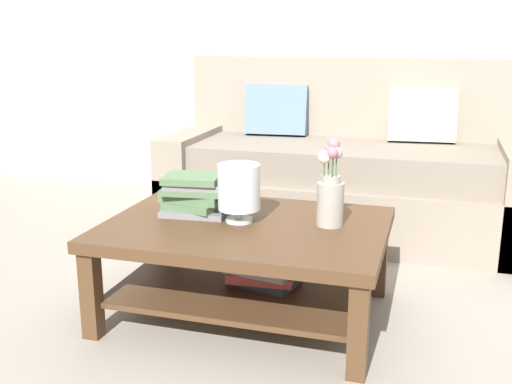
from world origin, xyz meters
TOP-DOWN VIEW (x-y plane):
  - ground_plane at (0.00, 0.00)m, footprint 10.00×10.00m
  - back_wall at (0.00, 1.65)m, footprint 6.40×0.12m
  - couch at (0.14, 0.95)m, footprint 2.17×0.90m
  - coffee_table at (-0.09, -0.40)m, footprint 1.19×0.87m
  - book_stack_main at (-0.35, -0.33)m, footprint 0.32×0.26m
  - glass_hurricane_vase at (-0.13, -0.38)m, footprint 0.18×0.18m
  - flower_pitcher at (0.26, -0.32)m, footprint 0.11×0.11m

SIDE VIEW (x-z plane):
  - ground_plane at x=0.00m, z-range 0.00..0.00m
  - coffee_table at x=-0.09m, z-range 0.10..0.52m
  - couch at x=0.14m, z-range -0.17..0.89m
  - book_stack_main at x=-0.35m, z-range 0.42..0.60m
  - flower_pitcher at x=0.26m, z-range 0.38..0.75m
  - glass_hurricane_vase at x=-0.13m, z-range 0.45..0.70m
  - back_wall at x=0.00m, z-range 0.00..2.70m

